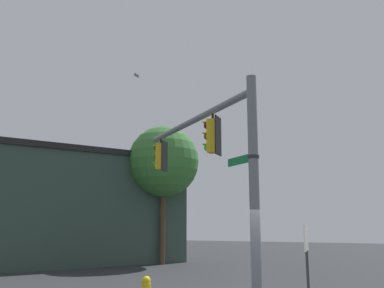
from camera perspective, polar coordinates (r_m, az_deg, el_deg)
signal_pole at (r=10.77m, az=8.55°, el=-6.12°), size 0.26×0.26×6.05m
mast_arm at (r=14.33m, az=0.04°, el=3.16°), size 5.05×5.57×0.21m
traffic_light_nearest_pole at (r=12.88m, az=2.81°, el=1.11°), size 0.54×0.49×1.31m
traffic_light_mid_inner at (r=16.84m, az=-4.38°, el=-1.70°), size 0.54×0.49×1.31m
street_name_sign at (r=11.17m, az=7.38°, el=-2.04°), size 1.01×1.11×0.22m
bird_flying at (r=19.31m, az=-7.63°, el=9.34°), size 0.44×0.27×0.10m
storefront_building at (r=24.14m, az=-16.52°, el=-8.32°), size 13.46×11.71×6.05m
tree_by_storefront at (r=23.28m, az=-3.94°, el=-2.46°), size 3.96×3.96×7.54m
historical_marker at (r=12.77m, az=15.46°, el=-13.86°), size 0.60×0.08×2.13m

